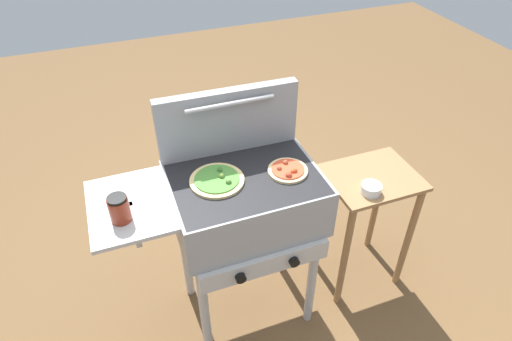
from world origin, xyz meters
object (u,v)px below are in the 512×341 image
at_px(grill, 243,203).
at_px(pizza_pepperoni, 288,170).
at_px(pizza_veggie, 217,180).
at_px(sauce_jar, 119,209).
at_px(topping_bowl_near, 371,189).
at_px(prep_table, 367,206).

relative_size(grill, pizza_pepperoni, 5.59).
xyz_separation_m(pizza_pepperoni, pizza_veggie, (-0.30, 0.04, -0.00)).
xyz_separation_m(pizza_pepperoni, sauce_jar, (-0.70, -0.04, 0.04)).
bearing_deg(pizza_pepperoni, topping_bowl_near, -9.59).
bearing_deg(prep_table, grill, -179.63).
relative_size(pizza_pepperoni, pizza_veggie, 0.75).
xyz_separation_m(pizza_pepperoni, prep_table, (0.48, 0.03, -0.39)).
bearing_deg(pizza_veggie, grill, -8.43).
bearing_deg(topping_bowl_near, sauce_jar, 178.76).
distance_m(pizza_pepperoni, sauce_jar, 0.70).
height_order(grill, prep_table, grill).
bearing_deg(pizza_pepperoni, grill, 171.43).
relative_size(pizza_veggie, prep_table, 0.32).
bearing_deg(prep_table, topping_bowl_near, -127.77).
relative_size(prep_table, topping_bowl_near, 7.47).
distance_m(pizza_veggie, topping_bowl_near, 0.73).
xyz_separation_m(pizza_veggie, topping_bowl_near, (0.70, -0.11, -0.17)).
xyz_separation_m(sauce_jar, topping_bowl_near, (1.10, -0.02, -0.22)).
relative_size(grill, topping_bowl_near, 9.99).
bearing_deg(sauce_jar, pizza_pepperoni, 3.57).
height_order(pizza_pepperoni, sauce_jar, sauce_jar).
distance_m(grill, pizza_veggie, 0.19).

